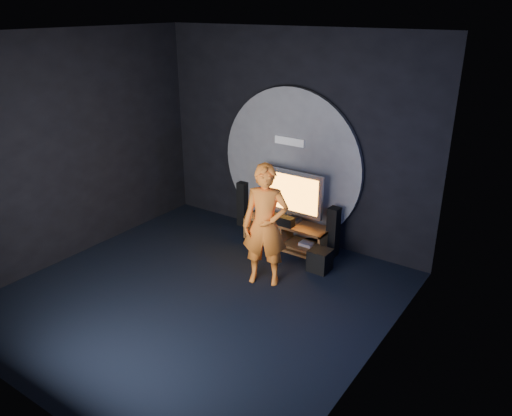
{
  "coord_description": "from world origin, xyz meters",
  "views": [
    {
      "loc": [
        4.08,
        -4.48,
        3.82
      ],
      "look_at": [
        0.26,
        1.05,
        1.05
      ],
      "focal_mm": 35.0,
      "sensor_mm": 36.0,
      "label": 1
    }
  ],
  "objects": [
    {
      "name": "tv",
      "position": [
        0.2,
        2.12,
        0.93
      ],
      "size": [
        1.19,
        0.22,
        0.87
      ],
      "color": "#B7B6BE",
      "rests_on": "media_console"
    },
    {
      "name": "right_wall",
      "position": [
        2.5,
        0.0,
        1.75
      ],
      "size": [
        0.04,
        5.0,
        3.5
      ],
      "primitive_type": "cube",
      "color": "black",
      "rests_on": "ground"
    },
    {
      "name": "left_wall",
      "position": [
        -2.5,
        0.0,
        1.75
      ],
      "size": [
        0.04,
        5.0,
        3.5
      ],
      "primitive_type": "cube",
      "color": "black",
      "rests_on": "ground"
    },
    {
      "name": "floor",
      "position": [
        0.0,
        0.0,
        0.0
      ],
      "size": [
        5.0,
        5.0,
        0.0
      ],
      "primitive_type": "plane",
      "color": "black",
      "rests_on": "ground"
    },
    {
      "name": "center_speaker",
      "position": [
        0.2,
        1.9,
        0.53
      ],
      "size": [
        0.4,
        0.15,
        0.15
      ],
      "primitive_type": "cube",
      "color": "black",
      "rests_on": "media_console"
    },
    {
      "name": "tower_speaker_right",
      "position": [
        0.98,
        2.19,
        0.42
      ],
      "size": [
        0.17,
        0.19,
        0.83
      ],
      "primitive_type": "cube",
      "color": "black",
      "rests_on": "ground"
    },
    {
      "name": "ceiling",
      "position": [
        0.0,
        0.0,
        3.5
      ],
      "size": [
        5.0,
        5.0,
        0.01
      ],
      "primitive_type": "cube",
      "color": "black",
      "rests_on": "back_wall"
    },
    {
      "name": "subwoofer",
      "position": [
        1.05,
        1.63,
        0.17
      ],
      "size": [
        0.31,
        0.31,
        0.34
      ],
      "primitive_type": "cube",
      "color": "black",
      "rests_on": "ground"
    },
    {
      "name": "front_wall",
      "position": [
        0.0,
        -2.5,
        1.75
      ],
      "size": [
        5.0,
        0.04,
        3.5
      ],
      "primitive_type": "cube",
      "color": "black",
      "rests_on": "ground"
    },
    {
      "name": "player",
      "position": [
        0.53,
        0.88,
        0.9
      ],
      "size": [
        0.77,
        0.65,
        1.8
      ],
      "primitive_type": "imported",
      "rotation": [
        0.0,
        0.0,
        0.4
      ],
      "color": "orange",
      "rests_on": "ground"
    },
    {
      "name": "media_console",
      "position": [
        0.2,
        2.05,
        0.19
      ],
      "size": [
        1.47,
        0.45,
        0.45
      ],
      "color": "olive",
      "rests_on": "ground"
    },
    {
      "name": "back_wall",
      "position": [
        0.0,
        2.5,
        1.75
      ],
      "size": [
        5.0,
        0.04,
        3.5
      ],
      "primitive_type": "cube",
      "color": "black",
      "rests_on": "ground"
    },
    {
      "name": "tower_speaker_left",
      "position": [
        -0.93,
        2.35,
        0.42
      ],
      "size": [
        0.17,
        0.19,
        0.83
      ],
      "primitive_type": "cube",
      "color": "black",
      "rests_on": "ground"
    },
    {
      "name": "wall_disc_panel",
      "position": [
        0.0,
        2.44,
        1.3
      ],
      "size": [
        2.6,
        0.11,
        2.6
      ],
      "color": "#515156",
      "rests_on": "ground"
    },
    {
      "name": "remote",
      "position": [
        -0.28,
        1.93,
        0.46
      ],
      "size": [
        0.18,
        0.05,
        0.02
      ],
      "primitive_type": "cube",
      "color": "black",
      "rests_on": "media_console"
    }
  ]
}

